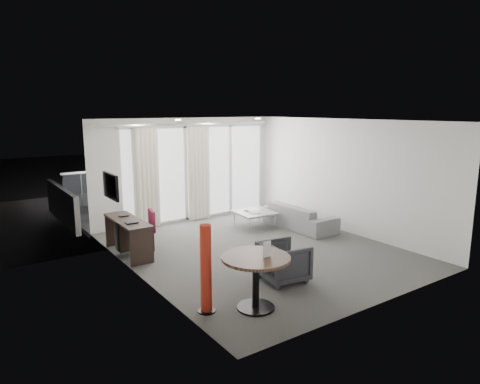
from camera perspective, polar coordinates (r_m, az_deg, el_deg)
floor at (r=8.79m, az=2.23°, el=-7.68°), size 5.00×6.00×0.00m
ceiling at (r=8.33m, az=2.37°, el=9.51°), size 5.00×6.00×0.00m
wall_left at (r=7.28m, az=-13.69°, el=-1.34°), size 0.00×6.00×2.60m
wall_right at (r=10.14m, az=13.70°, el=2.11°), size 0.00×6.00×2.60m
wall_front at (r=6.38m, az=18.66°, el=-3.37°), size 5.00×0.00×2.60m
window_panel at (r=11.13m, az=-5.69°, el=2.62°), size 4.00×0.02×2.38m
window_frame at (r=11.11m, az=-5.65°, el=2.61°), size 4.10×0.06×2.44m
curtain_left at (r=10.36m, az=-12.28°, el=1.80°), size 0.60×0.20×2.38m
curtain_right at (r=10.96m, az=-5.50°, el=2.50°), size 0.60×0.20×2.38m
curtain_track at (r=10.73m, az=-6.81°, el=8.99°), size 4.80×0.04×0.04m
downlight_a at (r=9.23m, az=-8.26°, el=9.50°), size 0.12×0.12×0.02m
downlight_b at (r=10.33m, az=2.39°, el=9.76°), size 0.12×0.12×0.02m
desk at (r=8.70m, az=-14.69°, el=-5.82°), size 0.47×1.50×0.70m
tv at (r=8.63m, az=-16.87°, el=0.75°), size 0.05×0.80×0.50m
desk_chair at (r=8.87m, az=-12.81°, el=-5.02°), size 0.51×0.49×0.82m
round_table at (r=6.22m, az=2.12°, el=-11.99°), size 1.08×1.08×0.78m
menu_card at (r=6.09m, az=3.60°, el=-9.19°), size 0.13×0.03×0.23m
red_lamp at (r=6.05m, az=-4.56°, el=-10.19°), size 0.33×0.33×1.27m
tub_armchair at (r=7.21m, az=5.85°, el=-9.24°), size 0.81×0.79×0.66m
coffee_table at (r=10.32m, az=1.96°, el=-3.69°), size 0.94×0.94×0.39m
remote at (r=10.30m, az=0.97°, el=-2.77°), size 0.08×0.17×0.02m
magazine at (r=10.17m, az=1.88°, el=-2.96°), size 0.28×0.32×0.02m
sofa at (r=10.38m, az=7.88°, el=-3.19°), size 0.77×1.96×0.57m
terrace_slab at (r=12.69m, az=-8.88°, el=-2.20°), size 5.60×3.00×0.12m
rattan_chair_a at (r=13.23m, az=-6.50°, el=0.53°), size 0.72×0.72×0.84m
rattan_chair_b at (r=13.33m, az=-0.65°, el=0.68°), size 0.66×0.66×0.84m
rattan_table at (r=12.79m, az=-2.47°, el=-0.57°), size 0.65×0.65×0.49m
balustrade at (r=13.88m, az=-11.55°, el=1.21°), size 5.50×0.06×1.05m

